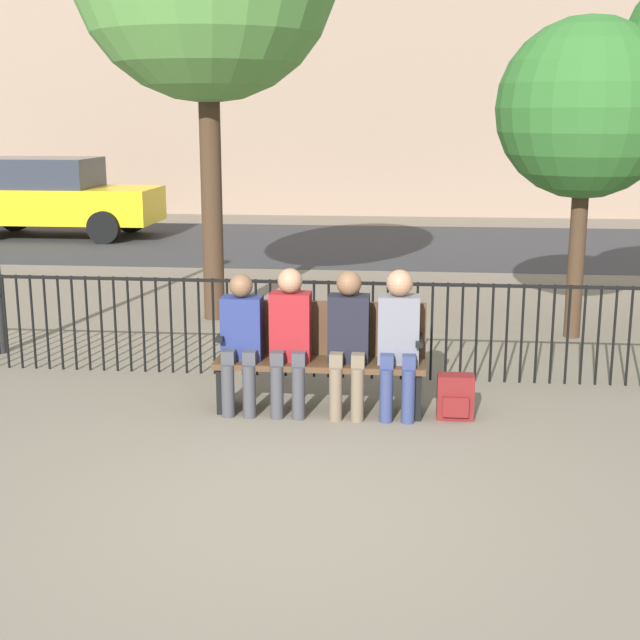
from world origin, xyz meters
TOP-DOWN VIEW (x-y plane):
  - ground_plane at (0.00, 0.00)m, footprint 80.00×80.00m
  - park_bench at (0.00, 2.02)m, footprint 1.78×0.45m
  - seated_person_0 at (-0.66, 1.89)m, footprint 0.34×0.39m
  - seated_person_1 at (-0.25, 1.89)m, footprint 0.34×0.39m
  - seated_person_2 at (0.24, 1.89)m, footprint 0.34×0.39m
  - seated_person_3 at (0.66, 1.89)m, footprint 0.34×0.39m
  - backpack at (1.14, 1.86)m, footprint 0.30×0.21m
  - fence_railing at (-0.02, 2.95)m, footprint 9.01×0.03m
  - tree_0 at (2.60, 4.84)m, footprint 1.95×1.95m
  - street_surface at (0.00, 12.00)m, footprint 24.00×6.00m
  - parked_car_0 at (-6.64, 12.48)m, footprint 4.20×1.94m

SIDE VIEW (x-z plane):
  - ground_plane at x=0.00m, z-range 0.00..0.00m
  - street_surface at x=0.00m, z-range 0.00..0.01m
  - backpack at x=1.14m, z-range 0.00..0.37m
  - park_bench at x=0.00m, z-range 0.04..0.96m
  - fence_railing at x=-0.02m, z-range 0.08..1.03m
  - seated_person_0 at x=-0.66m, z-range 0.07..1.25m
  - seated_person_2 at x=0.24m, z-range 0.07..1.30m
  - seated_person_1 at x=-0.25m, z-range 0.07..1.31m
  - seated_person_3 at x=0.66m, z-range 0.08..1.32m
  - parked_car_0 at x=-6.64m, z-range 0.03..1.65m
  - tree_0 at x=2.60m, z-range 0.77..4.29m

